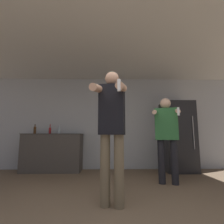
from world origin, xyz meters
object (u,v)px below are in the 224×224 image
person_woman_foreground (112,125)px  person_man_side (167,132)px  refrigerator (178,136)px  bottle_short_whiskey (35,130)px  bottle_amber_bourbon (59,130)px  bottle_red_label (50,130)px

person_woman_foreground → person_man_side: bearing=44.3°
person_woman_foreground → person_man_side: (1.08, 1.05, -0.07)m
refrigerator → bottle_short_whiskey: (-3.76, 0.09, 0.16)m
bottle_amber_bourbon → person_man_side: bearing=-27.7°
bottle_red_label → bottle_short_whiskey: size_ratio=1.00×
bottle_amber_bourbon → person_man_side: 2.75m
bottle_amber_bourbon → person_woman_foreground: (1.35, -2.34, -0.01)m
bottle_amber_bourbon → bottle_red_label: 0.24m
person_woman_foreground → person_man_side: size_ratio=1.08×
bottle_red_label → person_woman_foreground: size_ratio=0.14×
bottle_red_label → refrigerator: bearing=-1.5°
bottle_red_label → person_woman_foreground: bearing=-55.7°
refrigerator → person_woman_foreground: bearing=-128.2°
refrigerator → person_woman_foreground: refrigerator is taller
bottle_amber_bourbon → bottle_short_whiskey: 0.63m
bottle_short_whiskey → person_man_side: 3.33m
person_man_side → bottle_red_label: bearing=154.4°
refrigerator → bottle_red_label: bearing=178.5°
refrigerator → bottle_short_whiskey: 3.76m
person_woman_foreground → bottle_red_label: bearing=124.3°
bottle_red_label → person_woman_foreground: 2.83m
bottle_short_whiskey → bottle_amber_bourbon: bearing=0.0°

